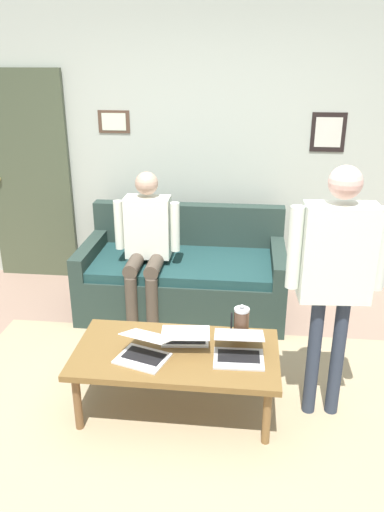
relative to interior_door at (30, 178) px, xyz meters
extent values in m
plane|color=#907262|center=(-1.77, 2.11, -1.02)|extent=(7.68, 7.68, 0.00)
cube|color=tan|center=(-1.73, 2.09, -1.02)|extent=(3.17, 2.19, 0.01)
cube|color=#B2BAAD|center=(-1.77, -0.09, 0.33)|extent=(7.04, 0.10, 2.70)
cube|color=black|center=(-2.84, -0.04, 0.49)|extent=(0.31, 0.02, 0.35)
cube|color=silver|center=(-2.84, -0.03, 0.49)|extent=(0.23, 0.00, 0.26)
cube|color=#4F382A|center=(-0.87, -0.04, 0.55)|extent=(0.30, 0.02, 0.21)
cube|color=silver|center=(-0.87, -0.03, 0.55)|extent=(0.23, 0.00, 0.16)
cube|color=#464F38|center=(0.00, 0.00, 0.00)|extent=(0.82, 0.05, 2.05)
cube|color=#263730|center=(-1.60, 0.62, -0.81)|extent=(1.77, 0.91, 0.42)
cube|color=#1B3C3D|center=(-1.60, 0.64, -0.56)|extent=(1.53, 0.83, 0.08)
cube|color=#263730|center=(-1.60, 0.23, -0.37)|extent=(1.77, 0.14, 0.46)
cube|color=#263730|center=(-2.42, 0.62, -0.50)|extent=(0.12, 0.91, 0.20)
cube|color=#263730|center=(-0.77, 0.62, -0.50)|extent=(0.12, 0.91, 0.20)
cube|color=brown|center=(-1.73, 1.99, -0.62)|extent=(1.29, 0.68, 0.04)
cylinder|color=brown|center=(-2.30, 2.26, -0.83)|extent=(0.05, 0.05, 0.39)
cylinder|color=brown|center=(-1.16, 2.26, -0.83)|extent=(0.05, 0.05, 0.39)
cylinder|color=brown|center=(-2.30, 1.72, -0.83)|extent=(0.05, 0.05, 0.39)
cylinder|color=brown|center=(-1.16, 1.72, -0.83)|extent=(0.05, 0.05, 0.39)
cube|color=silver|center=(-1.54, 2.10, -0.59)|extent=(0.36, 0.32, 0.01)
cube|color=black|center=(-1.54, 2.08, -0.58)|extent=(0.28, 0.21, 0.00)
cube|color=silver|center=(-1.56, 2.02, -0.48)|extent=(0.35, 0.29, 0.08)
cube|color=silver|center=(-1.56, 2.02, -0.48)|extent=(0.31, 0.26, 0.07)
cube|color=silver|center=(-2.12, 2.04, -0.59)|extent=(0.31, 0.24, 0.01)
cube|color=black|center=(-2.12, 2.02, -0.58)|extent=(0.26, 0.15, 0.00)
cube|color=silver|center=(-2.12, 1.95, -0.48)|extent=(0.31, 0.23, 0.05)
cube|color=white|center=(-2.12, 1.95, -0.48)|extent=(0.28, 0.20, 0.04)
cube|color=silver|center=(-1.78, 1.84, -0.59)|extent=(0.32, 0.24, 0.01)
cube|color=black|center=(-1.78, 1.85, -0.58)|extent=(0.26, 0.15, 0.00)
cube|color=silver|center=(-1.79, 1.95, -0.48)|extent=(0.32, 0.23, 0.02)
cube|color=white|center=(-1.79, 1.95, -0.48)|extent=(0.29, 0.21, 0.02)
cylinder|color=#4C3323|center=(-2.13, 1.77, -0.50)|extent=(0.10, 0.10, 0.19)
cylinder|color=#B7B7BC|center=(-2.13, 1.77, -0.40)|extent=(0.10, 0.10, 0.02)
sphere|color=#B2B2B7|center=(-2.13, 1.77, -0.37)|extent=(0.03, 0.03, 0.03)
cube|color=black|center=(-2.07, 1.77, -0.49)|extent=(0.01, 0.01, 0.14)
cylinder|color=#2D3647|center=(-2.73, 1.92, -0.62)|extent=(0.08, 0.08, 0.82)
cylinder|color=#2D3647|center=(-2.59, 1.93, -0.62)|extent=(0.08, 0.08, 0.82)
cube|color=silver|center=(-2.66, 1.92, 0.08)|extent=(0.42, 0.21, 0.58)
cylinder|color=silver|center=(-2.90, 1.91, 0.11)|extent=(0.09, 0.09, 0.49)
cylinder|color=silver|center=(-2.42, 1.94, 0.11)|extent=(0.09, 0.09, 0.49)
sphere|color=beige|center=(-2.66, 1.92, 0.49)|extent=(0.19, 0.19, 0.19)
cylinder|color=#4B4035|center=(-1.40, 1.08, -0.77)|extent=(0.10, 0.10, 0.50)
cylinder|color=#4B4035|center=(-1.23, 1.08, -0.77)|extent=(0.10, 0.10, 0.50)
cylinder|color=#4B4035|center=(-1.40, 0.90, -0.47)|extent=(0.12, 0.40, 0.12)
cylinder|color=#4B4035|center=(-1.23, 0.90, -0.47)|extent=(0.12, 0.40, 0.12)
cube|color=silver|center=(-1.32, 0.72, -0.21)|extent=(0.37, 0.20, 0.52)
cylinder|color=silver|center=(-1.55, 0.77, -0.19)|extent=(0.08, 0.08, 0.42)
cylinder|color=silver|center=(-1.08, 0.77, -0.19)|extent=(0.08, 0.08, 0.42)
sphere|color=tan|center=(-1.32, 0.72, 0.16)|extent=(0.19, 0.19, 0.19)
camera|label=1|loc=(-2.13, 4.67, 1.14)|focal=35.28mm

